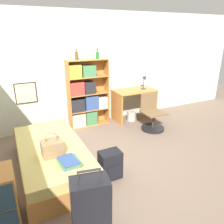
% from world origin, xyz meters
% --- Properties ---
extents(ground_plane, '(14.00, 14.00, 0.00)m').
position_xyz_m(ground_plane, '(0.00, 0.00, 0.00)').
color(ground_plane, '#756051').
extents(wall_back, '(10.00, 0.09, 2.60)m').
position_xyz_m(wall_back, '(-0.00, 1.68, 1.30)').
color(wall_back, beige).
rests_on(wall_back, ground_plane).
extents(bed, '(1.00, 2.02, 0.44)m').
position_xyz_m(bed, '(-0.80, 0.02, 0.22)').
color(bed, '#B77538').
rests_on(bed, ground_plane).
extents(handbag, '(0.29, 0.25, 0.37)m').
position_xyz_m(handbag, '(-0.83, -0.29, 0.56)').
color(handbag, '#93704C').
rests_on(handbag, bed).
extents(book_stack_on_bed, '(0.30, 0.37, 0.07)m').
position_xyz_m(book_stack_on_bed, '(-0.69, -0.64, 0.48)').
color(book_stack_on_bed, silver).
rests_on(book_stack_on_bed, bed).
extents(suitcase, '(0.47, 0.35, 0.80)m').
position_xyz_m(suitcase, '(-0.65, -1.36, 0.33)').
color(suitcase, black).
rests_on(suitcase, ground_plane).
extents(bookcase, '(0.95, 0.29, 1.56)m').
position_xyz_m(bookcase, '(0.32, 1.48, 0.71)').
color(bookcase, '#B77538').
rests_on(bookcase, ground_plane).
extents(bottle_green, '(0.07, 0.07, 0.24)m').
position_xyz_m(bottle_green, '(0.17, 1.52, 1.66)').
color(bottle_green, brown).
rests_on(bottle_green, bookcase).
extents(bottle_brown, '(0.08, 0.08, 0.22)m').
position_xyz_m(bottle_brown, '(0.63, 1.44, 1.65)').
color(bottle_brown, '#1E6B2D').
rests_on(bottle_brown, bookcase).
extents(desk, '(1.04, 0.61, 0.77)m').
position_xyz_m(desk, '(1.56, 1.32, 0.52)').
color(desk, '#B77538').
rests_on(desk, ground_plane).
extents(desk_lamp, '(0.19, 0.14, 0.38)m').
position_xyz_m(desk_lamp, '(1.85, 1.32, 1.02)').
color(desk_lamp, navy).
rests_on(desk_lamp, desk).
extents(desk_chair, '(0.52, 0.52, 0.82)m').
position_xyz_m(desk_chair, '(1.61, 0.60, 0.25)').
color(desk_chair, black).
rests_on(desk_chair, ground_plane).
extents(backpack, '(0.33, 0.27, 0.44)m').
position_xyz_m(backpack, '(-0.04, -0.60, 0.22)').
color(backpack, black).
rests_on(backpack, ground_plane).
extents(waste_bin, '(0.23, 0.23, 0.24)m').
position_xyz_m(waste_bin, '(1.45, 1.26, 0.12)').
color(waste_bin, '#B7B2A8').
rests_on(waste_bin, ground_plane).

